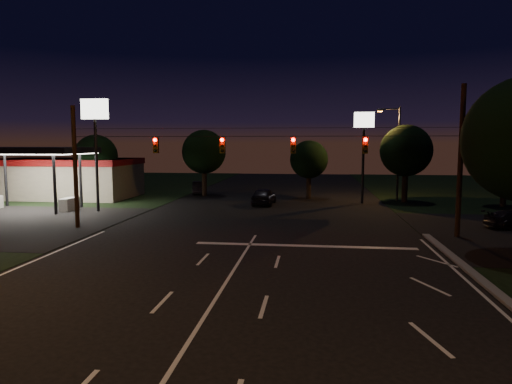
# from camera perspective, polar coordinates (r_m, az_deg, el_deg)

# --- Properties ---
(ground) EXTENTS (140.00, 140.00, 0.00)m
(ground) POSITION_cam_1_polar(r_m,az_deg,el_deg) (14.59, -7.26, -16.40)
(ground) COLOR black
(ground) RESTS_ON ground
(stop_bar) EXTENTS (12.00, 0.50, 0.01)m
(stop_bar) POSITION_cam_1_polar(r_m,az_deg,el_deg) (25.17, 6.06, -6.70)
(stop_bar) COLOR silver
(stop_bar) RESTS_ON ground
(utility_pole_right) EXTENTS (0.30, 0.30, 9.00)m
(utility_pole_right) POSITION_cam_1_polar(r_m,az_deg,el_deg) (29.85, 23.81, -5.17)
(utility_pole_right) COLOR black
(utility_pole_right) RESTS_ON ground
(utility_pole_left) EXTENTS (0.28, 0.28, 8.00)m
(utility_pole_left) POSITION_cam_1_polar(r_m,az_deg,el_deg) (32.48, -21.38, -4.19)
(utility_pole_left) COLOR black
(utility_pole_left) RESTS_ON ground
(signal_span) EXTENTS (24.00, 0.40, 1.56)m
(signal_span) POSITION_cam_1_polar(r_m,az_deg,el_deg) (28.21, 0.19, 5.98)
(signal_span) COLOR black
(signal_span) RESTS_ON ground
(gas_station) EXTENTS (14.20, 16.10, 5.25)m
(gas_station) POSITION_cam_1_polar(r_m,az_deg,el_deg) (50.35, -23.03, 2.00)
(gas_station) COLOR gray
(gas_station) RESTS_ON ground
(pole_sign_left_near) EXTENTS (2.20, 0.30, 9.10)m
(pole_sign_left_near) POSITION_cam_1_polar(r_m,az_deg,el_deg) (39.15, -19.46, 7.83)
(pole_sign_left_near) COLOR black
(pole_sign_left_near) RESTS_ON ground
(pole_sign_right) EXTENTS (1.80, 0.30, 8.40)m
(pole_sign_right) POSITION_cam_1_polar(r_m,az_deg,el_deg) (43.29, 13.32, 6.83)
(pole_sign_right) COLOR black
(pole_sign_right) RESTS_ON ground
(street_light_right_far) EXTENTS (2.20, 0.35, 9.00)m
(street_light_right_far) POSITION_cam_1_polar(r_m,az_deg,el_deg) (45.71, 17.07, 5.43)
(street_light_right_far) COLOR black
(street_light_right_far) RESTS_ON ground
(tree_far_a) EXTENTS (4.20, 4.20, 6.42)m
(tree_far_a) POSITION_cam_1_polar(r_m,az_deg,el_deg) (48.19, -19.28, 4.21)
(tree_far_a) COLOR black
(tree_far_a) RESTS_ON ground
(tree_far_b) EXTENTS (4.60, 4.60, 6.98)m
(tree_far_b) POSITION_cam_1_polar(r_m,az_deg,el_deg) (48.53, -6.46, 4.94)
(tree_far_b) COLOR black
(tree_far_b) RESTS_ON ground
(tree_far_c) EXTENTS (3.80, 3.80, 5.86)m
(tree_far_c) POSITION_cam_1_polar(r_m,az_deg,el_deg) (46.17, 6.66, 4.00)
(tree_far_c) COLOR black
(tree_far_c) RESTS_ON ground
(tree_far_d) EXTENTS (4.80, 4.80, 7.30)m
(tree_far_d) POSITION_cam_1_polar(r_m,az_deg,el_deg) (45.01, 18.23, 4.86)
(tree_far_d) COLOR black
(tree_far_d) RESTS_ON ground
(tree_far_e) EXTENTS (4.00, 4.00, 6.18)m
(tree_far_e) POSITION_cam_1_polar(r_m,az_deg,el_deg) (45.32, 28.68, 3.52)
(tree_far_e) COLOR black
(tree_far_e) RESTS_ON ground
(car_oncoming_a) EXTENTS (2.06, 4.63, 1.55)m
(car_oncoming_a) POSITION_cam_1_polar(r_m,az_deg,el_deg) (41.47, 0.98, -0.53)
(car_oncoming_a) COLOR black
(car_oncoming_a) RESTS_ON ground
(car_oncoming_b) EXTENTS (2.39, 4.48, 1.40)m
(car_oncoming_b) POSITION_cam_1_polar(r_m,az_deg,el_deg) (50.76, -7.05, 0.56)
(car_oncoming_b) COLOR black
(car_oncoming_b) RESTS_ON ground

